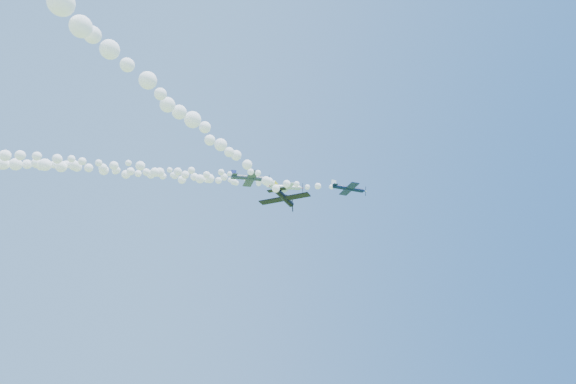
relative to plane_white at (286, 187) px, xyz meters
name	(u,v)px	position (x,y,z in m)	size (l,w,h in m)	color
plane_white	(286,187)	(0.00, 0.00, 0.00)	(7.98, 8.35, 2.12)	white
smoke_trail_white	(77,168)	(-42.43, 4.49, -0.32)	(80.19, 11.07, 3.27)	white
plane_navy	(349,188)	(10.93, -8.25, -1.64)	(7.96, 8.45, 3.02)	#0D1B3C
smoke_trail_navy	(152,173)	(-28.69, -1.90, -1.83)	(74.58, 14.40, 3.09)	white
plane_grey	(251,178)	(-11.67, -11.24, -3.78)	(7.62, 8.07, 2.21)	#374150
smoke_trail_grey	(32,157)	(-48.85, -7.48, -4.19)	(69.84, 9.58, 3.38)	white
plane_black	(284,198)	(-10.84, -26.60, -12.73)	(7.02, 6.94, 2.63)	black
smoke_trail_black	(106,44)	(-37.88, -56.18, -12.98)	(51.89, 56.49, 3.10)	white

